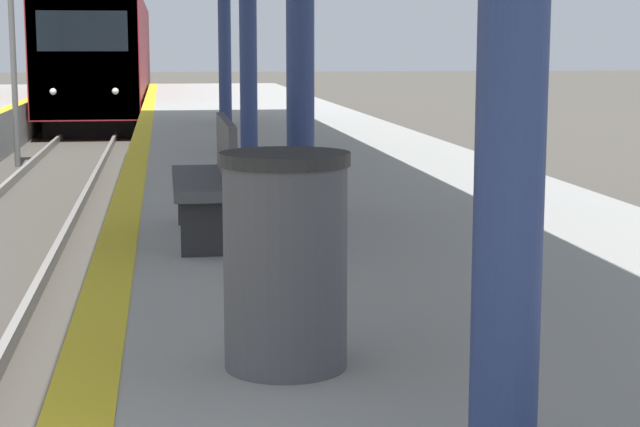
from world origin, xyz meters
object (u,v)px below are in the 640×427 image
trash_bin (285,260)px  bench (210,176)px  train (105,55)px  signal_far (11,6)px

trash_bin → bench: size_ratio=0.58×
train → trash_bin: size_ratio=21.72×
bench → train: bearing=94.4°
train → signal_far: size_ratio=4.59×
trash_bin → bench: trash_bin is taller
signal_far → bench: size_ratio=2.76×
signal_far → trash_bin: 18.39m
signal_far → trash_bin: signal_far is taller
signal_far → trash_bin: size_ratio=4.73×
train → bench: bearing=-85.6°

